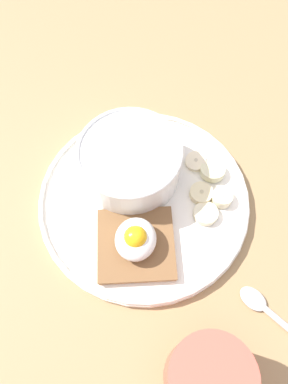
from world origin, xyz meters
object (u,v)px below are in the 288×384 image
object	(u,v)px
banana_slice_right	(206,214)
banana_slice_front	(201,193)
banana_slice_back	(195,162)
toast_slice	(134,244)
poached_egg	(135,239)
spoon	(269,312)
coffee_mug	(208,380)
oatmeal_bowl	(130,162)
banana_slice_inner	(222,198)
banana_slice_left	(212,171)

from	to	relation	value
banana_slice_right	banana_slice_front	bearing A→B (deg)	-163.76
banana_slice_back	banana_slice_right	world-z (taller)	banana_slice_back
toast_slice	banana_slice_front	distance (cm)	11.62
poached_egg	spoon	size ratio (longest dim) A/B	0.55
coffee_mug	oatmeal_bowl	bearing A→B (deg)	-153.59
oatmeal_bowl	poached_egg	bearing A→B (deg)	12.42
toast_slice	banana_slice_back	size ratio (longest dim) A/B	2.97
banana_slice_back	coffee_mug	bearing A→B (deg)	6.89
banana_slice_back	banana_slice_inner	size ratio (longest dim) A/B	1.12
oatmeal_bowl	coffee_mug	xyz separation A→B (cm)	(24.54, 12.19, 0.52)
banana_slice_right	spoon	size ratio (longest dim) A/B	0.40
coffee_mug	banana_slice_front	bearing A→B (deg)	-174.65
banana_slice_inner	banana_slice_left	bearing A→B (deg)	-159.01
banana_slice_right	banana_slice_inner	bearing A→B (deg)	142.30
oatmeal_bowl	banana_slice_front	bearing A→B (deg)	79.30
toast_slice	banana_slice_right	xyz separation A→B (cm)	(-5.65, 8.72, -0.15)
banana_slice_back	poached_egg	bearing A→B (deg)	-25.96
banana_slice_front	banana_slice_left	distance (cm)	3.89
toast_slice	banana_slice_back	distance (cm)	15.01
banana_slice_back	oatmeal_bowl	bearing A→B (deg)	-71.23
toast_slice	oatmeal_bowl	bearing A→B (deg)	-168.18
banana_slice_back	banana_slice_inner	bearing A→B (deg)	37.51
banana_slice_back	coffee_mug	xyz separation A→B (cm)	(27.55, 3.33, 3.06)
toast_slice	banana_slice_inner	size ratio (longest dim) A/B	3.32
toast_slice	coffee_mug	bearing A→B (deg)	35.35
toast_slice	banana_slice_front	world-z (taller)	same
banana_slice_front	banana_slice_left	size ratio (longest dim) A/B	1.13
toast_slice	poached_egg	world-z (taller)	poached_egg
banana_slice_back	spoon	size ratio (longest dim) A/B	0.38
banana_slice_right	spoon	world-z (taller)	banana_slice_right
banana_slice_front	spoon	distance (cm)	17.17
banana_slice_left	coffee_mug	size ratio (longest dim) A/B	0.35
oatmeal_bowl	banana_slice_left	bearing A→B (deg)	98.88
banana_slice_back	coffee_mug	distance (cm)	27.92
banana_slice_front	banana_slice_inner	size ratio (longest dim) A/B	1.28
oatmeal_bowl	banana_slice_right	bearing A→B (deg)	66.33
banana_slice_left	banana_slice_inner	xyz separation A→B (cm)	(4.00, 1.53, 0.05)
banana_slice_right	spoon	distance (cm)	14.35
banana_slice_front	banana_slice_inner	bearing A→B (deg)	83.43
oatmeal_bowl	banana_slice_front	size ratio (longest dim) A/B	3.12
toast_slice	spoon	distance (cm)	18.41
toast_slice	banana_slice_left	world-z (taller)	banana_slice_left
banana_slice_front	banana_slice_left	world-z (taller)	banana_slice_left
oatmeal_bowl	coffee_mug	distance (cm)	27.41
banana_slice_inner	toast_slice	bearing A→B (deg)	-52.50
oatmeal_bowl	spoon	xyz separation A→B (cm)	(16.10, 19.66, -3.70)
poached_egg	banana_slice_back	world-z (taller)	poached_egg
banana_slice_right	spoon	bearing A→B (deg)	37.70
banana_slice_back	banana_slice_inner	xyz separation A→B (cm)	(5.24, 4.02, 0.14)
oatmeal_bowl	banana_slice_left	distance (cm)	11.74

